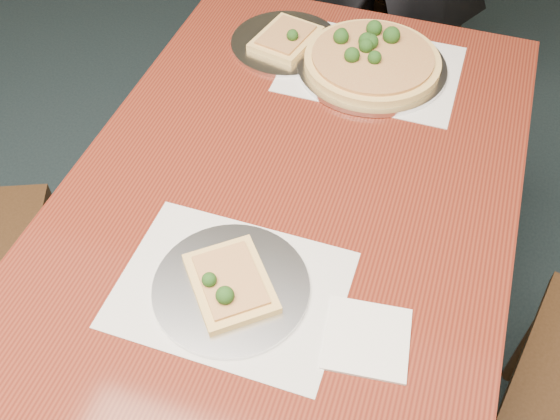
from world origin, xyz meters
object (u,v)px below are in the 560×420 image
(chair_far, at_px, (389,12))
(pizza_pan, at_px, (371,60))
(slice_plate_near, at_px, (230,286))
(slice_plate_far, at_px, (286,41))
(dining_table, at_px, (280,238))

(chair_far, xyz_separation_m, pizza_pan, (0.06, -0.63, 0.26))
(slice_plate_near, distance_m, slice_plate_far, 0.75)
(slice_plate_near, height_order, slice_plate_far, slice_plate_near)
(chair_far, distance_m, slice_plate_far, 0.68)
(pizza_pan, bearing_deg, slice_plate_far, 173.43)
(chair_far, relative_size, pizza_pan, 2.50)
(pizza_pan, relative_size, slice_plate_far, 1.30)
(dining_table, distance_m, pizza_pan, 0.52)
(slice_plate_near, bearing_deg, chair_far, 88.78)
(pizza_pan, xyz_separation_m, slice_plate_far, (-0.23, 0.03, -0.01))
(dining_table, xyz_separation_m, slice_plate_near, (-0.02, -0.20, 0.11))
(dining_table, xyz_separation_m, chair_far, (0.01, 1.14, -0.14))
(slice_plate_near, xyz_separation_m, slice_plate_far, (-0.14, 0.73, -0.00))
(pizza_pan, height_order, slice_plate_far, pizza_pan)
(chair_far, distance_m, pizza_pan, 0.69)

